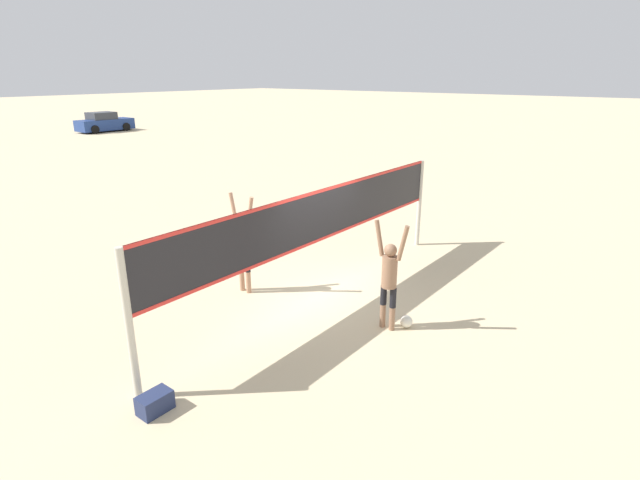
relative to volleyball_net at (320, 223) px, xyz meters
The scene contains 7 objects.
ground_plane 1.66m from the volleyball_net, ahead, with size 200.00×200.00×0.00m, color beige.
volleyball_net is the anchor object (origin of this frame).
player_spiker 1.92m from the volleyball_net, 98.71° to the right, with size 0.28×0.69×2.06m.
player_blocker 1.74m from the volleyball_net, 117.30° to the left, with size 0.28×0.71×2.17m.
volleyball 2.59m from the volleyball_net, 90.72° to the right, with size 0.24×0.24×0.24m.
gear_bag 4.67m from the volleyball_net, behind, with size 0.47×0.29×0.29m.
parked_car_far 35.39m from the volleyball_net, 67.29° to the left, with size 4.26×1.87×1.52m.
Camera 1 is at (-7.59, -5.98, 4.56)m, focal length 28.00 mm.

